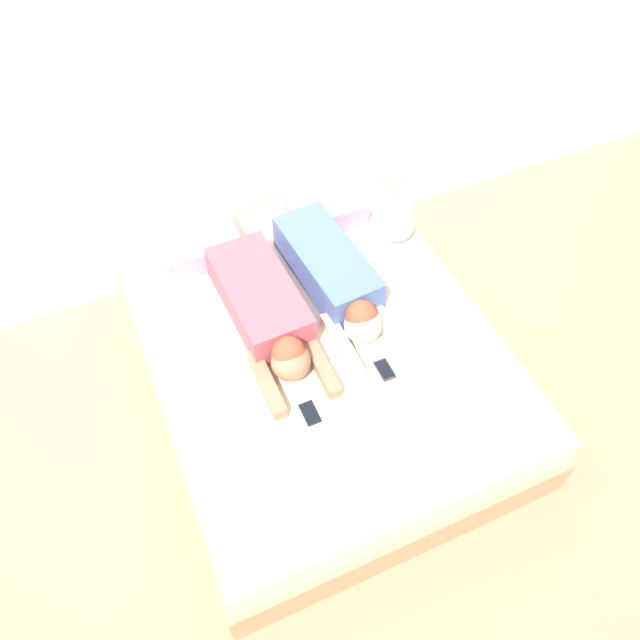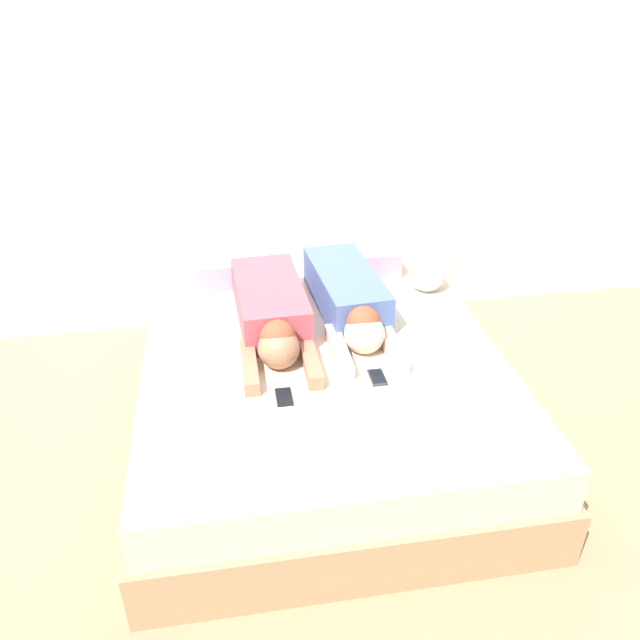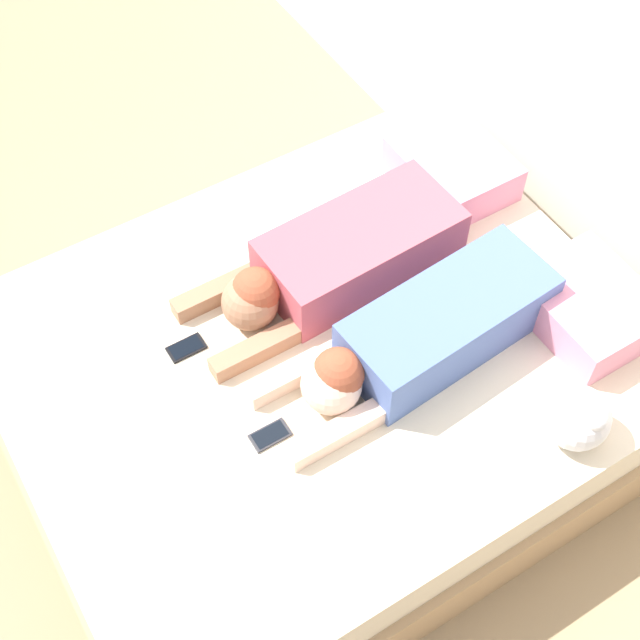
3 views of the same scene
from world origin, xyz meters
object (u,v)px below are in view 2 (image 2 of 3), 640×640
at_px(bed, 320,386).
at_px(pillow_head_right, 360,258).
at_px(pillow_head_left, 233,266).
at_px(plush_toy, 427,272).
at_px(person_left, 272,312).
at_px(cell_phone_right, 377,377).
at_px(person_right, 350,300).
at_px(cell_phone_left, 284,397).

relative_size(bed, pillow_head_right, 4.94).
distance_m(pillow_head_left, plush_toy, 1.16).
xyz_separation_m(person_left, cell_phone_right, (0.44, -0.52, -0.10)).
bearing_deg(person_right, plush_toy, 25.55).
xyz_separation_m(pillow_head_left, person_left, (0.17, -0.65, 0.03)).
bearing_deg(pillow_head_left, bed, -65.10).
distance_m(pillow_head_right, cell_phone_right, 1.19).
distance_m(person_left, plush_toy, 0.99).
bearing_deg(pillow_head_left, cell_phone_left, -82.52).
height_order(pillow_head_right, person_right, person_right).
distance_m(person_right, cell_phone_right, 0.59).
height_order(person_left, plush_toy, person_left).
height_order(person_right, plush_toy, person_right).
bearing_deg(pillow_head_left, person_left, -75.23).
bearing_deg(cell_phone_left, cell_phone_right, 9.89).
height_order(pillow_head_right, person_left, person_left).
relative_size(person_left, person_right, 0.97).
bearing_deg(pillow_head_right, cell_phone_right, -98.58).
xyz_separation_m(cell_phone_right, plush_toy, (0.50, 0.83, 0.11)).
height_order(pillow_head_left, cell_phone_left, pillow_head_left).
distance_m(pillow_head_right, person_right, 0.62).
distance_m(pillow_head_right, person_left, 0.90).
height_order(pillow_head_left, person_right, person_right).
distance_m(pillow_head_left, pillow_head_right, 0.79).
height_order(bed, cell_phone_left, cell_phone_left).
relative_size(bed, plush_toy, 9.81).
bearing_deg(pillow_head_right, person_left, -133.39).
relative_size(pillow_head_left, person_right, 0.41).
bearing_deg(cell_phone_left, pillow_head_left, 97.48).
xyz_separation_m(pillow_head_right, person_left, (-0.62, -0.65, 0.03)).
relative_size(pillow_head_right, person_left, 0.42).
bearing_deg(person_left, bed, -41.55).
distance_m(person_left, cell_phone_left, 0.61).
bearing_deg(pillow_head_right, bed, -114.90).
distance_m(pillow_head_left, person_right, 0.84).
relative_size(pillow_head_left, cell_phone_right, 3.43).
height_order(pillow_head_right, cell_phone_right, pillow_head_right).
bearing_deg(cell_phone_left, plush_toy, 43.71).
bearing_deg(pillow_head_left, person_right, -44.33).
height_order(person_right, cell_phone_right, person_right).
height_order(bed, person_left, person_left).
distance_m(pillow_head_left, cell_phone_left, 1.26).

